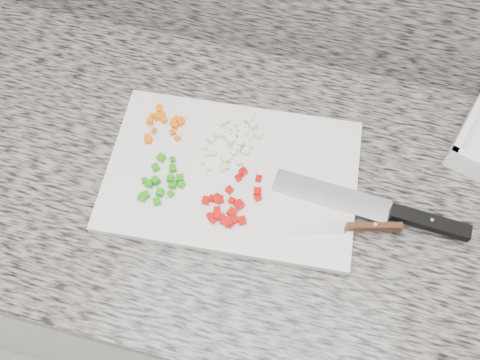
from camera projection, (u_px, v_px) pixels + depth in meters
The scene contains 10 objects.
cabinet at pixel (257, 271), 1.35m from camera, with size 3.92×0.62×0.86m, color silver.
countertop at pixel (263, 190), 0.95m from camera, with size 3.96×0.64×0.04m, color slate.
cutting_board at pixel (232, 175), 0.93m from camera, with size 0.43×0.29×0.01m, color silver.
carrot_pile at pixel (164, 123), 0.97m from camera, with size 0.07×0.08×0.02m.
onion_pile at pixel (235, 137), 0.95m from camera, with size 0.10×0.11×0.02m.
green_pepper_pile at pixel (161, 181), 0.91m from camera, with size 0.08×0.10×0.02m.
red_pepper_pile at pixel (230, 206), 0.89m from camera, with size 0.10×0.12×0.01m.
garlic_pile at pixel (217, 161), 0.93m from camera, with size 0.05×0.04×0.01m.
chef_knife at pixel (395, 213), 0.88m from camera, with size 0.33×0.06×0.02m.
paring_knife at pixel (360, 227), 0.87m from camera, with size 0.18×0.06×0.02m.
Camera 1 is at (0.07, 1.01, 1.73)m, focal length 40.00 mm.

